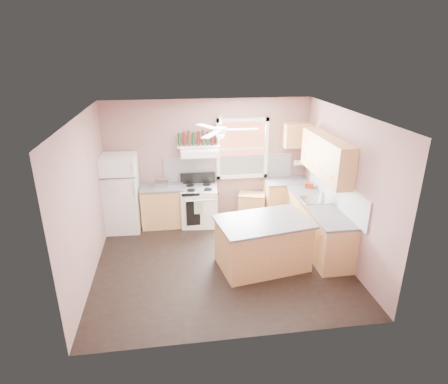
{
  "coord_description": "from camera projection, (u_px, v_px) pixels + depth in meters",
  "views": [
    {
      "loc": [
        -0.8,
        -5.96,
        3.72
      ],
      "look_at": [
        0.1,
        0.3,
        1.25
      ],
      "focal_mm": 30.0,
      "sensor_mm": 36.0,
      "label": 1
    }
  ],
  "objects": [
    {
      "name": "base_cabinet_right",
      "position": [
        317.0,
        226.0,
        7.33
      ],
      "size": [
        0.6,
        2.2,
        0.86
      ],
      "primitive_type": "cube",
      "color": "tan",
      "rests_on": "floor"
    },
    {
      "name": "counter_corner",
      "position": [
        287.0,
        181.0,
        8.43
      ],
      "size": [
        1.02,
        0.62,
        0.04
      ],
      "primitive_type": "cube",
      "color": "#515053",
      "rests_on": "base_cabinet_corner"
    },
    {
      "name": "island",
      "position": [
        263.0,
        244.0,
        6.65
      ],
      "size": [
        1.65,
        1.2,
        0.86
      ],
      "primitive_type": "cube",
      "rotation": [
        0.0,
        0.0,
        0.18
      ],
      "color": "tan",
      "rests_on": "floor"
    },
    {
      "name": "refrigerator",
      "position": [
        122.0,
        193.0,
        7.88
      ],
      "size": [
        0.73,
        0.71,
        1.65
      ],
      "primitive_type": "cube",
      "rotation": [
        0.0,
        0.0,
        -0.04
      ],
      "color": "white",
      "rests_on": "floor"
    },
    {
      "name": "soap_bottle",
      "position": [
        322.0,
        196.0,
        7.22
      ],
      "size": [
        0.1,
        0.1,
        0.25
      ],
      "primitive_type": "imported",
      "rotation": [
        0.0,
        0.0,
        4.73
      ],
      "color": "silver",
      "rests_on": "counter_right"
    },
    {
      "name": "backsplash_right",
      "position": [
        335.0,
        190.0,
        7.1
      ],
      "size": [
        0.03,
        2.6,
        0.55
      ],
      "primitive_type": "cube",
      "color": "white",
      "rests_on": "wall_right"
    },
    {
      "name": "ceiling",
      "position": [
        220.0,
        115.0,
        5.97
      ],
      "size": [
        4.5,
        4.5,
        0.0
      ],
      "primitive_type": "plane",
      "color": "white",
      "rests_on": "ground"
    },
    {
      "name": "paper_towel",
      "position": [
        300.0,
        163.0,
        8.49
      ],
      "size": [
        0.26,
        0.12,
        0.12
      ],
      "primitive_type": "cylinder",
      "rotation": [
        0.0,
        1.57,
        0.0
      ],
      "color": "white",
      "rests_on": "wall_back"
    },
    {
      "name": "floor",
      "position": [
        221.0,
        261.0,
        6.95
      ],
      "size": [
        4.5,
        4.5,
        0.0
      ],
      "primitive_type": "plane",
      "color": "black",
      "rests_on": "ground"
    },
    {
      "name": "wine_bottles",
      "position": [
        198.0,
        139.0,
        7.96
      ],
      "size": [
        0.86,
        0.06,
        0.31
      ],
      "color": "#143819",
      "rests_on": "bottle_shelf"
    },
    {
      "name": "cart",
      "position": [
        252.0,
        206.0,
        8.58
      ],
      "size": [
        0.67,
        0.54,
        0.59
      ],
      "primitive_type": "cube",
      "rotation": [
        0.0,
        0.0,
        -0.27
      ],
      "color": "tan",
      "rests_on": "floor"
    },
    {
      "name": "counter_right",
      "position": [
        319.0,
        205.0,
        7.16
      ],
      "size": [
        0.62,
        2.22,
        0.04
      ],
      "primitive_type": "cube",
      "color": "#515053",
      "rests_on": "base_cabinet_right"
    },
    {
      "name": "bottle_shelf",
      "position": [
        198.0,
        146.0,
        8.02
      ],
      "size": [
        0.9,
        0.26,
        0.03
      ],
      "primitive_type": "cube",
      "color": "white",
      "rests_on": "range_hood"
    },
    {
      "name": "counter_left",
      "position": [
        162.0,
        187.0,
        8.06
      ],
      "size": [
        0.92,
        0.62,
        0.04
      ],
      "primitive_type": "cube",
      "color": "#515053",
      "rests_on": "base_cabinet_left"
    },
    {
      "name": "base_cabinet_corner",
      "position": [
        286.0,
        200.0,
        8.59
      ],
      "size": [
        1.0,
        0.6,
        0.86
      ],
      "primitive_type": "cube",
      "color": "tan",
      "rests_on": "floor"
    },
    {
      "name": "stove",
      "position": [
        200.0,
        206.0,
        8.25
      ],
      "size": [
        0.82,
        0.7,
        0.86
      ],
      "primitive_type": "cube",
      "rotation": [
        0.0,
        0.0,
        -0.09
      ],
      "color": "white",
      "rests_on": "floor"
    },
    {
      "name": "ceiling_fan_hub",
      "position": [
        221.0,
        130.0,
        6.06
      ],
      "size": [
        0.2,
        0.2,
        0.08
      ],
      "primitive_type": "cylinder",
      "color": "white",
      "rests_on": "ceiling"
    },
    {
      "name": "sink",
      "position": [
        315.0,
        200.0,
        7.34
      ],
      "size": [
        0.55,
        0.45,
        0.03
      ],
      "primitive_type": "cube",
      "color": "silver",
      "rests_on": "counter_right"
    },
    {
      "name": "base_cabinet_left",
      "position": [
        163.0,
        207.0,
        8.22
      ],
      "size": [
        0.9,
        0.6,
        0.86
      ],
      "primitive_type": "cube",
      "color": "tan",
      "rests_on": "floor"
    },
    {
      "name": "red_caddy",
      "position": [
        309.0,
        185.0,
        7.97
      ],
      "size": [
        0.21,
        0.18,
        0.1
      ],
      "primitive_type": "cube",
      "rotation": [
        0.0,
        0.0,
        -0.39
      ],
      "color": "#AA2B0E",
      "rests_on": "counter_right"
    },
    {
      "name": "window_frame",
      "position": [
        242.0,
        149.0,
        8.27
      ],
      "size": [
        1.16,
        0.07,
        1.36
      ],
      "primitive_type": "cube",
      "color": "white",
      "rests_on": "wall_back"
    },
    {
      "name": "upper_cabinet_corner",
      "position": [
        297.0,
        135.0,
        8.21
      ],
      "size": [
        0.6,
        0.33,
        0.52
      ],
      "primitive_type": "cube",
      "color": "tan",
      "rests_on": "wall_back"
    },
    {
      "name": "window_view",
      "position": [
        242.0,
        149.0,
        8.3
      ],
      "size": [
        1.0,
        0.02,
        1.2
      ],
      "primitive_type": "cube",
      "color": "brown",
      "rests_on": "wall_back"
    },
    {
      "name": "wall_back",
      "position": [
        209.0,
        160.0,
        8.33
      ],
      "size": [
        4.5,
        0.05,
        2.7
      ],
      "primitive_type": "cube",
      "color": "#88615D",
      "rests_on": "ground"
    },
    {
      "name": "wall_left",
      "position": [
        84.0,
        200.0,
        6.16
      ],
      "size": [
        0.05,
        4.0,
        2.7
      ],
      "primitive_type": "cube",
      "color": "#88615D",
      "rests_on": "ground"
    },
    {
      "name": "backsplash_back",
      "position": [
        229.0,
        167.0,
        8.41
      ],
      "size": [
        2.9,
        0.03,
        0.55
      ],
      "primitive_type": "cube",
      "color": "white",
      "rests_on": "wall_back"
    },
    {
      "name": "range_hood",
      "position": [
        199.0,
        152.0,
        7.94
      ],
      "size": [
        0.78,
        0.5,
        0.14
      ],
      "primitive_type": "cube",
      "color": "white",
      "rests_on": "wall_back"
    },
    {
      "name": "island_top",
      "position": [
        264.0,
        222.0,
        6.49
      ],
      "size": [
        1.75,
        1.3,
        0.04
      ],
      "primitive_type": "cube",
      "rotation": [
        0.0,
        0.0,
        0.18
      ],
      "color": "#515053",
      "rests_on": "island"
    },
    {
      "name": "wall_right",
      "position": [
        345.0,
        187.0,
        6.76
      ],
      "size": [
        0.05,
        4.0,
        2.7
      ],
      "primitive_type": "cube",
      "color": "#88615D",
      "rests_on": "ground"
    },
    {
      "name": "upper_cabinet_right",
      "position": [
        326.0,
        157.0,
        7.04
      ],
      "size": [
        0.33,
        1.8,
        0.76
      ],
      "primitive_type": "cube",
      "color": "tan",
      "rests_on": "wall_right"
    },
    {
      "name": "faucet",
      "position": [
        323.0,
        196.0,
        7.34
      ],
      "size": [
        0.03,
        0.03,
        0.14
      ],
      "primitive_type": "cylinder",
      "color": "silver",
      "rests_on": "sink"
    },
    {
      "name": "toaster",
      "position": [
        162.0,
        183.0,
        8.01
      ],
      "size": [
        0.29,
        0.19,
        0.18
      ],
      "primitive_type": "cube",
      "rotation": [
        0.0,
        0.0,
        -0.1
      ],
      "color": "silver",
      "rests_on": "counter_left"
    }
  ]
}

